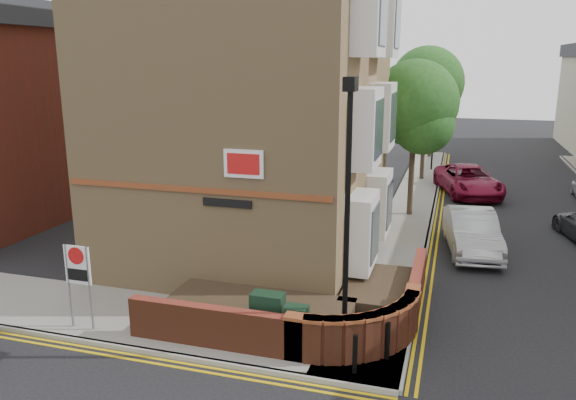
# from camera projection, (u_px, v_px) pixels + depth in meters

# --- Properties ---
(ground) EXTENTS (120.00, 120.00, 0.00)m
(ground) POSITION_uv_depth(u_px,v_px,m) (262.00, 373.00, 12.46)
(ground) COLOR black
(ground) RESTS_ON ground
(pavement_corner) EXTENTS (13.00, 3.00, 0.12)m
(pavement_corner) POSITION_uv_depth(u_px,v_px,m) (156.00, 321.00, 14.82)
(pavement_corner) COLOR gray
(pavement_corner) RESTS_ON ground
(pavement_main) EXTENTS (2.00, 32.00, 0.12)m
(pavement_main) POSITION_uv_depth(u_px,v_px,m) (413.00, 204.00, 26.75)
(pavement_main) COLOR gray
(pavement_main) RESTS_ON ground
(kerb_side) EXTENTS (13.00, 0.15, 0.12)m
(kerb_side) POSITION_uv_depth(u_px,v_px,m) (124.00, 348.00, 13.43)
(kerb_side) COLOR gray
(kerb_side) RESTS_ON ground
(kerb_main_near) EXTENTS (0.15, 32.00, 0.12)m
(kerb_main_near) POSITION_uv_depth(u_px,v_px,m) (434.00, 206.00, 26.47)
(kerb_main_near) COLOR gray
(kerb_main_near) RESTS_ON ground
(yellow_lines_side) EXTENTS (13.00, 0.28, 0.01)m
(yellow_lines_side) POSITION_uv_depth(u_px,v_px,m) (118.00, 355.00, 13.21)
(yellow_lines_side) COLOR gold
(yellow_lines_side) RESTS_ON ground
(yellow_lines_main) EXTENTS (0.28, 32.00, 0.01)m
(yellow_lines_main) POSITION_uv_depth(u_px,v_px,m) (440.00, 207.00, 26.41)
(yellow_lines_main) COLOR gold
(yellow_lines_main) RESTS_ON ground
(corner_building) EXTENTS (8.95, 10.40, 13.60)m
(corner_building) POSITION_uv_depth(u_px,v_px,m) (259.00, 76.00, 19.18)
(corner_building) COLOR tan
(corner_building) RESTS_ON ground
(garden_wall) EXTENTS (6.80, 6.00, 1.20)m
(garden_wall) POSITION_uv_depth(u_px,v_px,m) (293.00, 324.00, 14.79)
(garden_wall) COLOR brown
(garden_wall) RESTS_ON ground
(lamppost) EXTENTS (0.25, 0.50, 6.30)m
(lamppost) POSITION_uv_depth(u_px,v_px,m) (347.00, 220.00, 12.32)
(lamppost) COLOR black
(lamppost) RESTS_ON pavement_corner
(utility_cabinet_large) EXTENTS (0.80, 0.45, 1.20)m
(utility_cabinet_large) POSITION_uv_depth(u_px,v_px,m) (268.00, 316.00, 13.58)
(utility_cabinet_large) COLOR black
(utility_cabinet_large) RESTS_ON pavement_corner
(utility_cabinet_small) EXTENTS (0.55, 0.40, 1.10)m
(utility_cabinet_small) POSITION_uv_depth(u_px,v_px,m) (296.00, 328.00, 13.09)
(utility_cabinet_small) COLOR black
(utility_cabinet_small) RESTS_ON pavement_corner
(bollard_near) EXTENTS (0.11, 0.11, 0.90)m
(bollard_near) POSITION_uv_depth(u_px,v_px,m) (355.00, 354.00, 12.14)
(bollard_near) COLOR black
(bollard_near) RESTS_ON pavement_corner
(bollard_far) EXTENTS (0.11, 0.11, 0.90)m
(bollard_far) POSITION_uv_depth(u_px,v_px,m) (387.00, 341.00, 12.71)
(bollard_far) COLOR black
(bollard_far) RESTS_ON pavement_corner
(zone_sign) EXTENTS (0.72, 0.07, 2.20)m
(zone_sign) POSITION_uv_depth(u_px,v_px,m) (78.00, 272.00, 13.93)
(zone_sign) COLOR slate
(zone_sign) RESTS_ON pavement_corner
(tree_near) EXTENTS (3.64, 3.65, 6.70)m
(tree_near) POSITION_uv_depth(u_px,v_px,m) (415.00, 110.00, 23.81)
(tree_near) COLOR #382B1E
(tree_near) RESTS_ON pavement_main
(tree_mid) EXTENTS (4.03, 4.03, 7.42)m
(tree_mid) POSITION_uv_depth(u_px,v_px,m) (427.00, 89.00, 31.12)
(tree_mid) COLOR #382B1E
(tree_mid) RESTS_ON pavement_main
(tree_far) EXTENTS (3.81, 3.81, 7.00)m
(tree_far) POSITION_uv_depth(u_px,v_px,m) (433.00, 87.00, 38.61)
(tree_far) COLOR #382B1E
(tree_far) RESTS_ON pavement_main
(traffic_light_assembly) EXTENTS (0.20, 0.16, 4.20)m
(traffic_light_assembly) POSITION_uv_depth(u_px,v_px,m) (434.00, 127.00, 34.33)
(traffic_light_assembly) COLOR black
(traffic_light_assembly) RESTS_ON pavement_main
(silver_car_near) EXTENTS (2.19, 4.75, 1.51)m
(silver_car_near) POSITION_uv_depth(u_px,v_px,m) (472.00, 232.00, 20.14)
(silver_car_near) COLOR #A3A6AB
(silver_car_near) RESTS_ON ground
(red_car_main) EXTENTS (3.89, 5.85, 1.49)m
(red_car_main) POSITION_uv_depth(u_px,v_px,m) (468.00, 180.00, 28.81)
(red_car_main) COLOR maroon
(red_car_main) RESTS_ON ground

